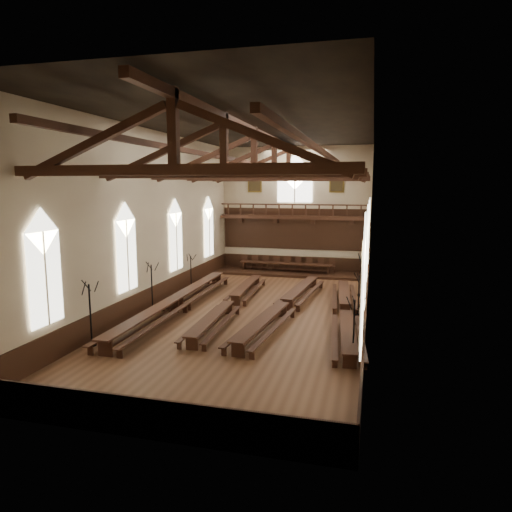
{
  "coord_description": "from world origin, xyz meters",
  "views": [
    {
      "loc": [
        6.11,
        -23.5,
        6.9
      ],
      "look_at": [
        -0.29,
        1.5,
        2.92
      ],
      "focal_mm": 32.0,
      "sensor_mm": 36.0,
      "label": 1
    }
  ],
  "objects_px": {
    "dais": "(285,273)",
    "candelabrum_right_near": "(353,340)",
    "candelabrum_left_near": "(91,326)",
    "refectory_row_d": "(345,310)",
    "candelabrum_right_mid": "(358,303)",
    "candelabrum_right_far": "(361,283)",
    "high_table": "(285,264)",
    "refectory_row_c": "(285,304)",
    "refectory_row_a": "(176,300)",
    "candelabrum_left_far": "(191,279)",
    "refectory_row_b": "(231,301)",
    "candelabrum_left_mid": "(152,296)"
  },
  "relations": [
    {
      "from": "candelabrum_right_near",
      "to": "candelabrum_right_mid",
      "type": "relative_size",
      "value": 1.1
    },
    {
      "from": "candelabrum_right_near",
      "to": "candelabrum_left_mid",
      "type": "bearing_deg",
      "value": 158.18
    },
    {
      "from": "candelabrum_left_near",
      "to": "candelabrum_left_far",
      "type": "height_order",
      "value": "candelabrum_left_near"
    },
    {
      "from": "dais",
      "to": "candelabrum_right_mid",
      "type": "height_order",
      "value": "candelabrum_right_mid"
    },
    {
      "from": "high_table",
      "to": "dais",
      "type": "bearing_deg",
      "value": -84.64
    },
    {
      "from": "candelabrum_left_near",
      "to": "refectory_row_d",
      "type": "bearing_deg",
      "value": 32.8
    },
    {
      "from": "candelabrum_right_far",
      "to": "candelabrum_right_mid",
      "type": "bearing_deg",
      "value": -90.0
    },
    {
      "from": "high_table",
      "to": "candelabrum_left_mid",
      "type": "xyz_separation_m",
      "value": [
        -5.13,
        -12.52,
        0.07
      ]
    },
    {
      "from": "refectory_row_d",
      "to": "candelabrum_left_mid",
      "type": "xyz_separation_m",
      "value": [
        -10.46,
        -1.05,
        0.35
      ]
    },
    {
      "from": "candelabrum_right_far",
      "to": "refectory_row_c",
      "type": "bearing_deg",
      "value": -126.74
    },
    {
      "from": "high_table",
      "to": "refectory_row_c",
      "type": "bearing_deg",
      "value": -79.38
    },
    {
      "from": "dais",
      "to": "candelabrum_right_far",
      "type": "distance_m",
      "value": 8.49
    },
    {
      "from": "refectory_row_a",
      "to": "candelabrum_right_near",
      "type": "distance_m",
      "value": 11.02
    },
    {
      "from": "refectory_row_c",
      "to": "candelabrum_left_far",
      "type": "xyz_separation_m",
      "value": [
        -7.22,
        4.25,
        0.2
      ]
    },
    {
      "from": "refectory_row_c",
      "to": "candelabrum_right_near",
      "type": "relative_size",
      "value": 5.54
    },
    {
      "from": "refectory_row_b",
      "to": "candelabrum_right_near",
      "type": "relative_size",
      "value": 5.29
    },
    {
      "from": "candelabrum_right_near",
      "to": "refectory_row_b",
      "type": "bearing_deg",
      "value": 140.01
    },
    {
      "from": "refectory_row_d",
      "to": "candelabrum_right_mid",
      "type": "xyz_separation_m",
      "value": [
        0.64,
        0.81,
        0.23
      ]
    },
    {
      "from": "candelabrum_left_near",
      "to": "candelabrum_right_near",
      "type": "xyz_separation_m",
      "value": [
        11.1,
        1.25,
        -0.09
      ]
    },
    {
      "from": "refectory_row_b",
      "to": "high_table",
      "type": "xyz_separation_m",
      "value": [
        0.98,
        11.13,
        0.29
      ]
    },
    {
      "from": "refectory_row_a",
      "to": "dais",
      "type": "distance_m",
      "value": 12.73
    },
    {
      "from": "candelabrum_left_near",
      "to": "candelabrum_right_mid",
      "type": "distance_m",
      "value": 13.42
    },
    {
      "from": "candelabrum_right_mid",
      "to": "candelabrum_left_mid",
      "type": "bearing_deg",
      "value": -170.52
    },
    {
      "from": "refectory_row_b",
      "to": "candelabrum_left_mid",
      "type": "distance_m",
      "value": 4.39
    },
    {
      "from": "refectory_row_a",
      "to": "high_table",
      "type": "relative_size",
      "value": 2.02
    },
    {
      "from": "dais",
      "to": "candelabrum_right_far",
      "type": "xyz_separation_m",
      "value": [
        5.97,
        -5.98,
        0.74
      ]
    },
    {
      "from": "refectory_row_c",
      "to": "candelabrum_left_near",
      "type": "distance_m",
      "value": 10.09
    },
    {
      "from": "candelabrum_left_near",
      "to": "refectory_row_a",
      "type": "bearing_deg",
      "value": 78.8
    },
    {
      "from": "candelabrum_left_near",
      "to": "candelabrum_left_mid",
      "type": "relative_size",
      "value": 1.04
    },
    {
      "from": "candelabrum_right_far",
      "to": "refectory_row_a",
      "type": "bearing_deg",
      "value": -148.24
    },
    {
      "from": "candelabrum_left_mid",
      "to": "candelabrum_right_mid",
      "type": "bearing_deg",
      "value": 9.48
    },
    {
      "from": "dais",
      "to": "refectory_row_a",
      "type": "bearing_deg",
      "value": -107.93
    },
    {
      "from": "candelabrum_right_near",
      "to": "candelabrum_right_far",
      "type": "height_order",
      "value": "candelabrum_right_far"
    },
    {
      "from": "candelabrum_right_near",
      "to": "candelabrum_left_far",
      "type": "bearing_deg",
      "value": 137.89
    },
    {
      "from": "high_table",
      "to": "refectory_row_a",
      "type": "bearing_deg",
      "value": -107.93
    },
    {
      "from": "refectory_row_b",
      "to": "candelabrum_right_far",
      "type": "distance_m",
      "value": 8.66
    },
    {
      "from": "refectory_row_a",
      "to": "high_table",
      "type": "xyz_separation_m",
      "value": [
        3.92,
        12.11,
        0.19
      ]
    },
    {
      "from": "high_table",
      "to": "candelabrum_right_far",
      "type": "bearing_deg",
      "value": -45.04
    },
    {
      "from": "candelabrum_left_far",
      "to": "candelabrum_right_near",
      "type": "height_order",
      "value": "candelabrum_right_near"
    },
    {
      "from": "candelabrum_right_far",
      "to": "candelabrum_right_near",
      "type": "bearing_deg",
      "value": -90.0
    },
    {
      "from": "candelabrum_right_far",
      "to": "dais",
      "type": "bearing_deg",
      "value": 134.96
    },
    {
      "from": "candelabrum_right_mid",
      "to": "candelabrum_right_far",
      "type": "bearing_deg",
      "value": 90.0
    },
    {
      "from": "candelabrum_left_mid",
      "to": "candelabrum_right_far",
      "type": "height_order",
      "value": "candelabrum_left_mid"
    },
    {
      "from": "refectory_row_b",
      "to": "high_table",
      "type": "relative_size",
      "value": 1.85
    },
    {
      "from": "refectory_row_a",
      "to": "refectory_row_b",
      "type": "distance_m",
      "value": 3.1
    },
    {
      "from": "refectory_row_a",
      "to": "candelabrum_left_far",
      "type": "xyz_separation_m",
      "value": [
        -1.21,
        5.18,
        0.15
      ]
    },
    {
      "from": "dais",
      "to": "candelabrum_right_near",
      "type": "distance_m",
      "value": 18.0
    },
    {
      "from": "refectory_row_d",
      "to": "high_table",
      "type": "relative_size",
      "value": 1.86
    },
    {
      "from": "refectory_row_d",
      "to": "candelabrum_left_far",
      "type": "relative_size",
      "value": 5.69
    },
    {
      "from": "refectory_row_a",
      "to": "high_table",
      "type": "bearing_deg",
      "value": 72.07
    }
  ]
}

